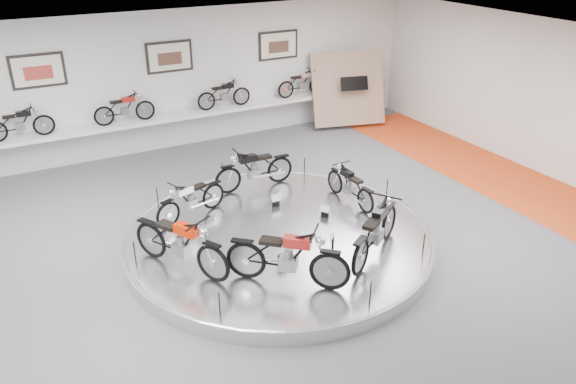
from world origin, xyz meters
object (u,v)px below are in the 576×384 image
display_platform (279,239)px  bike_f (376,230)px  bike_e (287,256)px  bike_b (254,168)px  shelf (178,117)px  bike_c (191,199)px  bike_d (180,242)px  bike_a (350,185)px

display_platform → bike_f: bearing=-53.8°
display_platform → bike_e: size_ratio=3.33×
bike_f → bike_b: bearing=67.9°
shelf → bike_c: bike_c is taller
bike_c → bike_d: size_ratio=0.81×
bike_d → bike_e: bearing=18.5°
bike_c → bike_f: size_ratio=0.82×
display_platform → shelf: shelf is taller
bike_c → bike_e: 3.26m
shelf → bike_b: size_ratio=6.35×
shelf → bike_e: (-0.72, -8.09, -0.14)m
display_platform → bike_f: bike_f is taller
bike_b → bike_d: (-2.72, -2.57, 0.05)m
bike_b → bike_c: 2.01m
bike_d → bike_e: bike_e is taller
shelf → bike_a: 6.30m
shelf → bike_f: bike_f is taller
display_platform → bike_b: (0.51, 2.24, 0.66)m
display_platform → shelf: bearing=90.0°
bike_a → bike_f: size_ratio=0.79×
bike_b → bike_d: 3.74m
bike_a → bike_d: size_ratio=0.78×
bike_f → shelf: bearing=66.2°
bike_b → bike_d: bike_d is taller
shelf → bike_c: (-1.36, -4.90, -0.25)m
bike_d → bike_f: size_ratio=1.02×
bike_a → bike_d: bike_d is taller
display_platform → bike_b: bike_b is taller
bike_b → bike_a: bearing=132.1°
bike_c → bike_e: bike_e is taller
display_platform → bike_a: (2.08, 0.46, 0.59)m
display_platform → bike_d: (-2.21, -0.33, 0.71)m
bike_a → bike_f: bike_f is taller
shelf → bike_c: size_ratio=7.13×
shelf → bike_a: bike_a is taller
bike_b → bike_f: 3.97m
bike_a → display_platform: bearing=100.7°
bike_d → bike_f: 3.68m
bike_a → bike_c: size_ratio=0.96×
shelf → bike_e: size_ratio=5.73×
bike_b → bike_e: (-1.23, -3.93, 0.06)m
bike_a → bike_f: bearing=156.1°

